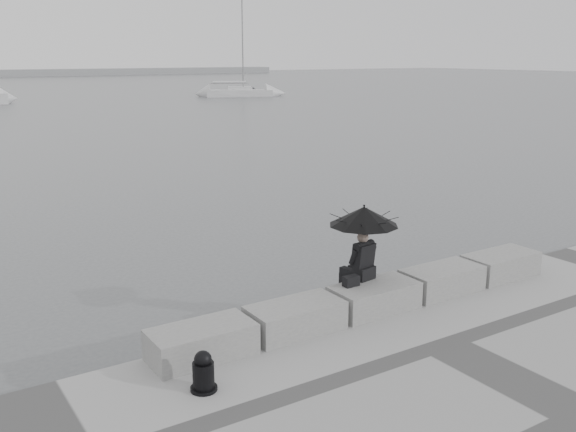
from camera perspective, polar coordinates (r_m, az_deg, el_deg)
ground at (r=12.29m, az=6.18°, el=-9.84°), size 360.00×360.00×0.00m
stone_block_far_left at (r=9.98m, az=-7.69°, el=-11.07°), size 1.60×0.80×0.50m
stone_block_left at (r=10.73m, az=0.64°, el=-9.07°), size 1.60×0.80×0.50m
stone_block_centre at (r=11.69m, az=7.67°, el=-7.21°), size 1.60×0.80×0.50m
stone_block_right at (r=12.80m, az=13.52°, el=-5.57°), size 1.60×0.80×0.50m
stone_block_far_right at (r=14.02m, az=18.36°, el=-4.16°), size 1.60×0.80×0.50m
seated_person at (r=11.58m, az=6.77°, el=-0.74°), size 1.26×1.26×1.39m
bag at (r=11.45m, az=5.63°, el=-5.78°), size 0.29×0.16×0.18m
mooring_bollard at (r=9.08m, az=-7.53°, el=-13.78°), size 0.37×0.37×0.59m
sailboat_right at (r=80.51m, az=-4.35°, el=10.92°), size 8.34×5.42×12.90m
small_motorboat at (r=82.60m, az=-4.41°, el=10.86°), size 4.83×3.33×1.10m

